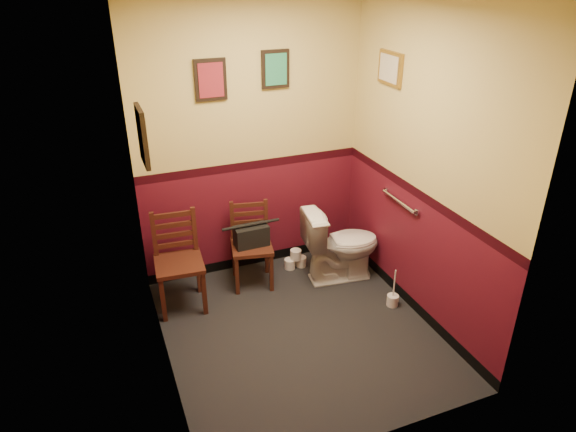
# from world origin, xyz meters

# --- Properties ---
(floor) EXTENTS (2.20, 2.40, 0.00)m
(floor) POSITION_xyz_m (0.00, 0.00, 0.00)
(floor) COLOR black
(floor) RESTS_ON ground
(wall_back) EXTENTS (2.20, 0.00, 2.70)m
(wall_back) POSITION_xyz_m (0.00, 1.20, 1.35)
(wall_back) COLOR #530F1E
(wall_back) RESTS_ON ground
(wall_front) EXTENTS (2.20, 0.00, 2.70)m
(wall_front) POSITION_xyz_m (0.00, -1.20, 1.35)
(wall_front) COLOR #530F1E
(wall_front) RESTS_ON ground
(wall_left) EXTENTS (0.00, 2.40, 2.70)m
(wall_left) POSITION_xyz_m (-1.10, 0.00, 1.35)
(wall_left) COLOR #530F1E
(wall_left) RESTS_ON ground
(wall_right) EXTENTS (0.00, 2.40, 2.70)m
(wall_right) POSITION_xyz_m (1.10, 0.00, 1.35)
(wall_right) COLOR #530F1E
(wall_right) RESTS_ON ground
(grab_bar) EXTENTS (0.05, 0.56, 0.06)m
(grab_bar) POSITION_xyz_m (1.07, 0.25, 0.95)
(grab_bar) COLOR silver
(grab_bar) RESTS_ON wall_right
(framed_print_back_a) EXTENTS (0.28, 0.04, 0.36)m
(framed_print_back_a) POSITION_xyz_m (-0.35, 1.18, 1.95)
(framed_print_back_a) COLOR black
(framed_print_back_a) RESTS_ON wall_back
(framed_print_back_b) EXTENTS (0.26, 0.04, 0.34)m
(framed_print_back_b) POSITION_xyz_m (0.25, 1.18, 2.00)
(framed_print_back_b) COLOR black
(framed_print_back_b) RESTS_ON wall_back
(framed_print_left) EXTENTS (0.04, 0.30, 0.38)m
(framed_print_left) POSITION_xyz_m (-1.08, 0.10, 1.85)
(framed_print_left) COLOR black
(framed_print_left) RESTS_ON wall_left
(framed_print_right) EXTENTS (0.04, 0.34, 0.28)m
(framed_print_right) POSITION_xyz_m (1.08, 0.60, 2.05)
(framed_print_right) COLOR olive
(framed_print_right) RESTS_ON wall_right
(toilet) EXTENTS (0.80, 0.51, 0.74)m
(toilet) POSITION_xyz_m (0.72, 0.64, 0.37)
(toilet) COLOR white
(toilet) RESTS_ON floor
(toilet_brush) EXTENTS (0.11, 0.11, 0.38)m
(toilet_brush) POSITION_xyz_m (0.95, 0.03, 0.06)
(toilet_brush) COLOR silver
(toilet_brush) RESTS_ON floor
(chair_left) EXTENTS (0.45, 0.45, 0.90)m
(chair_left) POSITION_xyz_m (-0.85, 0.78, 0.45)
(chair_left) COLOR #401C13
(chair_left) RESTS_ON floor
(chair_right) EXTENTS (0.45, 0.45, 0.82)m
(chair_right) POSITION_xyz_m (-0.12, 0.90, 0.41)
(chair_right) COLOR #401C13
(chair_right) RESTS_ON floor
(handbag) EXTENTS (0.32, 0.17, 0.23)m
(handbag) POSITION_xyz_m (-0.13, 0.86, 0.53)
(handbag) COLOR black
(handbag) RESTS_ON chair_right
(tp_stack) EXTENTS (0.24, 0.12, 0.21)m
(tp_stack) POSITION_xyz_m (0.37, 0.97, 0.09)
(tp_stack) COLOR silver
(tp_stack) RESTS_ON floor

